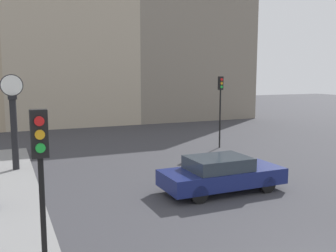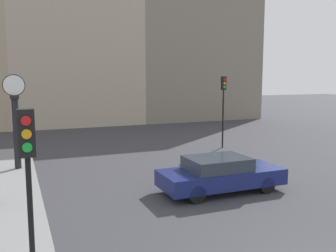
{
  "view_description": "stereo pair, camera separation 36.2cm",
  "coord_description": "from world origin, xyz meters",
  "px_view_note": "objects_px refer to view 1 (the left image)",
  "views": [
    {
      "loc": [
        -6.02,
        -4.71,
        4.16
      ],
      "look_at": [
        -0.04,
        8.84,
        2.15
      ],
      "focal_mm": 40.0,
      "sensor_mm": 36.0,
      "label": 1
    },
    {
      "loc": [
        -5.69,
        -4.86,
        4.16
      ],
      "look_at": [
        -0.04,
        8.84,
        2.15
      ],
      "focal_mm": 40.0,
      "sensor_mm": 36.0,
      "label": 2
    }
  ],
  "objects_px": {
    "traffic_light_far": "(220,97)",
    "street_clock": "(14,121)",
    "sedan_car": "(221,174)",
    "traffic_light_near": "(41,171)"
  },
  "relations": [
    {
      "from": "sedan_car",
      "to": "traffic_light_near",
      "type": "xyz_separation_m",
      "value": [
        -6.56,
        -5.12,
        2.0
      ]
    },
    {
      "from": "street_clock",
      "to": "sedan_car",
      "type": "bearing_deg",
      "value": -41.33
    },
    {
      "from": "sedan_car",
      "to": "street_clock",
      "type": "relative_size",
      "value": 1.1
    },
    {
      "from": "traffic_light_near",
      "to": "street_clock",
      "type": "bearing_deg",
      "value": 90.67
    },
    {
      "from": "sedan_car",
      "to": "street_clock",
      "type": "height_order",
      "value": "street_clock"
    },
    {
      "from": "sedan_car",
      "to": "street_clock",
      "type": "distance_m",
      "value": 9.04
    },
    {
      "from": "traffic_light_far",
      "to": "street_clock",
      "type": "relative_size",
      "value": 1.01
    },
    {
      "from": "traffic_light_near",
      "to": "traffic_light_far",
      "type": "height_order",
      "value": "traffic_light_far"
    },
    {
      "from": "sedan_car",
      "to": "traffic_light_near",
      "type": "bearing_deg",
      "value": -142.01
    },
    {
      "from": "traffic_light_near",
      "to": "traffic_light_far",
      "type": "xyz_separation_m",
      "value": [
        10.88,
        12.25,
        0.27
      ]
    }
  ]
}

